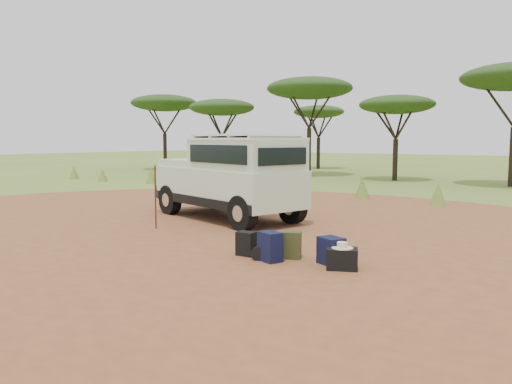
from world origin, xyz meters
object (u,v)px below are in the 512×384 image
Objects in this scene: safari_vehicle at (231,179)px; backpack_olive at (291,245)px; walking_staff at (156,198)px; hard_case at (342,259)px; backpack_navy at (270,247)px; backpack_black at (246,244)px; duffel_navy at (331,251)px.

safari_vehicle is 10.02× the size of backpack_olive.
hard_case is at bearing -56.63° from walking_staff.
backpack_navy is 0.48m from backpack_olive.
walking_staff is 4.54m from backpack_olive.
walking_staff is at bearing 159.95° from backpack_black.
hard_case is at bearing -0.99° from backpack_black.
duffel_navy is at bearing 6.25° from backpack_black.
safari_vehicle is 3.19× the size of walking_staff.
safari_vehicle is 5.26m from backpack_navy.
backpack_olive reaches higher than backpack_black.
duffel_navy is (0.85, 0.02, -0.01)m from backpack_olive.
duffel_navy is (1.71, 0.32, 0.01)m from backpack_black.
walking_staff is 3.10× the size of hard_case.
backpack_olive is at bearing 85.94° from backpack_navy.
backpack_black is 0.91× the size of backpack_olive.
backpack_navy is 1.15m from duffel_navy.
backpack_black reaches higher than hard_case.
safari_vehicle reaches higher than backpack_black.
backpack_black is 0.95× the size of duffel_navy.
backpack_olive is at bearing 15.23° from backpack_black.
backpack_navy is at bearing -132.65° from duffel_navy.
backpack_black is 0.67m from backpack_navy.
duffel_navy is at bearing -17.47° from safari_vehicle.
walking_staff reaches higher than hard_case.
safari_vehicle is 2.54m from walking_staff.
backpack_navy is 1.06× the size of backpack_olive.
safari_vehicle reaches higher than backpack_navy.
safari_vehicle reaches higher than backpack_olive.
backpack_navy reaches higher than backpack_olive.
duffel_navy is at bearing -22.97° from backpack_olive.
backpack_navy is at bearing -138.96° from backpack_olive.
backpack_black is at bearing -32.63° from safari_vehicle.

